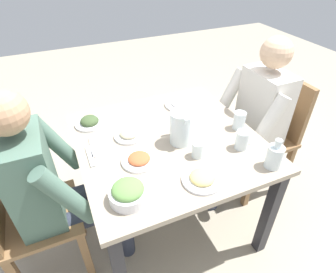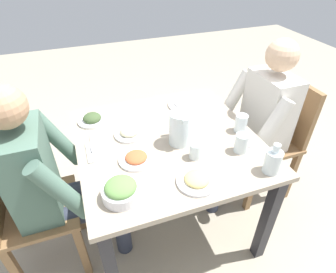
# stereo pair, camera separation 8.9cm
# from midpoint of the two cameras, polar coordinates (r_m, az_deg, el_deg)

# --- Properties ---
(ground_plane) EXTENTS (8.00, 8.00, 0.00)m
(ground_plane) POSITION_cam_midpoint_polar(r_m,az_deg,el_deg) (2.07, -1.27, -16.44)
(ground_plane) COLOR #9E937F
(dining_table) EXTENTS (1.00, 1.00, 0.71)m
(dining_table) POSITION_cam_midpoint_polar(r_m,az_deg,el_deg) (1.63, -1.56, -3.46)
(dining_table) COLOR gray
(dining_table) RESTS_ON ground_plane
(chair_near) EXTENTS (0.40, 0.40, 0.89)m
(chair_near) POSITION_cam_midpoint_polar(r_m,az_deg,el_deg) (2.12, 19.12, 1.33)
(chair_near) COLOR olive
(chair_near) RESTS_ON ground_plane
(chair_far) EXTENTS (0.40, 0.40, 0.89)m
(chair_far) POSITION_cam_midpoint_polar(r_m,az_deg,el_deg) (1.65, -29.57, -14.15)
(chair_far) COLOR olive
(chair_far) RESTS_ON ground_plane
(diner_near) EXTENTS (0.48, 0.53, 1.18)m
(diner_near) POSITION_cam_midpoint_polar(r_m,az_deg,el_deg) (1.92, 15.32, 3.53)
(diner_near) COLOR silver
(diner_near) RESTS_ON ground_plane
(diner_far) EXTENTS (0.48, 0.53, 1.18)m
(diner_far) POSITION_cam_midpoint_polar(r_m,az_deg,el_deg) (1.51, -23.72, -8.96)
(diner_far) COLOR #4C6B5B
(diner_far) RESTS_ON ground_plane
(water_pitcher) EXTENTS (0.16, 0.12, 0.19)m
(water_pitcher) POSITION_cam_midpoint_polar(r_m,az_deg,el_deg) (1.49, 0.95, 1.82)
(water_pitcher) COLOR silver
(water_pitcher) RESTS_ON dining_table
(salad_bowl) EXTENTS (0.17, 0.17, 0.09)m
(salad_bowl) POSITION_cam_midpoint_polar(r_m,az_deg,el_deg) (1.23, -10.29, -11.32)
(salad_bowl) COLOR white
(salad_bowl) RESTS_ON dining_table
(plate_rice_curry) EXTENTS (0.18, 0.18, 0.04)m
(plate_rice_curry) POSITION_cam_midpoint_polar(r_m,az_deg,el_deg) (1.42, -7.75, -4.75)
(plate_rice_curry) COLOR white
(plate_rice_curry) RESTS_ON dining_table
(plate_beans) EXTENTS (0.17, 0.17, 0.04)m
(plate_beans) POSITION_cam_midpoint_polar(r_m,az_deg,el_deg) (1.59, -9.63, 0.38)
(plate_beans) COLOR white
(plate_beans) RESTS_ON dining_table
(plate_dolmas) EXTENTS (0.18, 0.18, 0.05)m
(plate_dolmas) POSITION_cam_midpoint_polar(r_m,az_deg,el_deg) (1.75, -17.24, 2.86)
(plate_dolmas) COLOR white
(plate_dolmas) RESTS_ON dining_table
(plate_fries) EXTENTS (0.19, 0.19, 0.05)m
(plate_fries) POSITION_cam_midpoint_polar(r_m,az_deg,el_deg) (1.31, 5.14, -8.59)
(plate_fries) COLOR white
(plate_fries) RESTS_ON dining_table
(plate_yoghurt) EXTENTS (0.22, 0.22, 0.04)m
(plate_yoghurt) POSITION_cam_midpoint_polar(r_m,az_deg,el_deg) (1.87, 1.26, 6.82)
(plate_yoghurt) COLOR white
(plate_yoghurt) RESTS_ON dining_table
(water_glass_by_pitcher) EXTENTS (0.07, 0.07, 0.10)m
(water_glass_by_pitcher) POSITION_cam_midpoint_polar(r_m,az_deg,el_deg) (1.51, 13.40, -0.74)
(water_glass_by_pitcher) COLOR silver
(water_glass_by_pitcher) RESTS_ON dining_table
(water_glass_far_right) EXTENTS (0.06, 0.06, 0.09)m
(water_glass_far_right) POSITION_cam_midpoint_polar(r_m,az_deg,el_deg) (1.43, 4.38, -2.74)
(water_glass_far_right) COLOR silver
(water_glass_far_right) RESTS_ON dining_table
(water_glass_near_left) EXTENTS (0.07, 0.07, 0.11)m
(water_glass_near_left) POSITION_cam_midpoint_polar(r_m,az_deg,el_deg) (1.67, 12.98, 3.21)
(water_glass_near_left) COLOR silver
(water_glass_near_left) RESTS_ON dining_table
(oil_carafe) EXTENTS (0.08, 0.08, 0.16)m
(oil_carafe) POSITION_cam_midpoint_polar(r_m,az_deg,el_deg) (1.43, 19.37, -4.14)
(oil_carafe) COLOR silver
(oil_carafe) RESTS_ON dining_table
(fork_near) EXTENTS (0.17, 0.03, 0.01)m
(fork_near) POSITION_cam_midpoint_polar(r_m,az_deg,el_deg) (1.51, -17.35, -3.95)
(fork_near) COLOR silver
(fork_near) RESTS_ON dining_table
(knife_near) EXTENTS (0.19, 0.03, 0.01)m
(knife_near) POSITION_cam_midpoint_polar(r_m,az_deg,el_deg) (1.57, -16.97, -2.04)
(knife_near) COLOR silver
(knife_near) RESTS_ON dining_table
(fork_far) EXTENTS (0.17, 0.07, 0.01)m
(fork_far) POSITION_cam_midpoint_polar(r_m,az_deg,el_deg) (1.63, 13.54, 0.24)
(fork_far) COLOR silver
(fork_far) RESTS_ON dining_table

